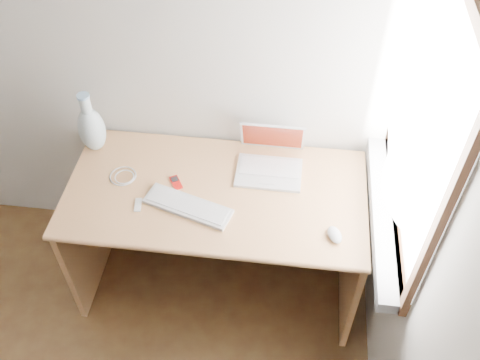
# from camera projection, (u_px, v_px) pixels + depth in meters

# --- Properties ---
(back_wall) EXTENTS (3.50, 0.04, 2.60)m
(back_wall) POSITION_uv_depth(u_px,v_px,m) (20.00, 29.00, 2.41)
(back_wall) COLOR silver
(back_wall) RESTS_ON floor
(window) EXTENTS (0.11, 0.99, 1.10)m
(window) POSITION_uv_depth(u_px,v_px,m) (416.00, 129.00, 1.98)
(window) COLOR white
(window) RESTS_ON right_wall
(desk) EXTENTS (1.40, 0.70, 0.74)m
(desk) POSITION_uv_depth(u_px,v_px,m) (220.00, 207.00, 2.70)
(desk) COLOR tan
(desk) RESTS_ON floor
(laptop) EXTENTS (0.31, 0.26, 0.21)m
(laptop) POSITION_uv_depth(u_px,v_px,m) (270.00, 161.00, 2.56)
(laptop) COLOR silver
(laptop) RESTS_ON desk
(external_keyboard) EXTENTS (0.43, 0.24, 0.02)m
(external_keyboard) POSITION_uv_depth(u_px,v_px,m) (188.00, 206.00, 2.41)
(external_keyboard) COLOR silver
(external_keyboard) RESTS_ON desk
(mouse) EXTENTS (0.09, 0.11, 0.03)m
(mouse) POSITION_uv_depth(u_px,v_px,m) (335.00, 235.00, 2.29)
(mouse) COLOR silver
(mouse) RESTS_ON desk
(ipod) EXTENTS (0.08, 0.10, 0.01)m
(ipod) POSITION_uv_depth(u_px,v_px,m) (176.00, 182.00, 2.52)
(ipod) COLOR #AE100C
(ipod) RESTS_ON desk
(cable_coil) EXTENTS (0.14, 0.14, 0.01)m
(cable_coil) POSITION_uv_depth(u_px,v_px,m) (123.00, 176.00, 2.55)
(cable_coil) COLOR silver
(cable_coil) RESTS_ON desk
(remote) EXTENTS (0.04, 0.08, 0.01)m
(remote) POSITION_uv_depth(u_px,v_px,m) (138.00, 205.00, 2.43)
(remote) COLOR silver
(remote) RESTS_ON desk
(vase) EXTENTS (0.13, 0.13, 0.33)m
(vase) POSITION_uv_depth(u_px,v_px,m) (91.00, 128.00, 2.59)
(vase) COLOR silver
(vase) RESTS_ON desk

